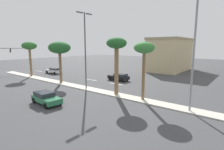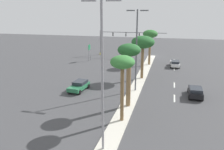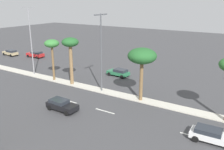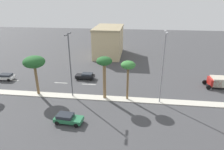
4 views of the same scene
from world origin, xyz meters
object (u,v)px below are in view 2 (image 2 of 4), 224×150
Objects in this scene: palm_tree_trailing at (143,43)px; directional_road_sign at (89,49)px; street_lamp_leading at (137,45)px; palm_tree_outboard at (122,65)px; sedan_green_trailing at (79,86)px; palm_tree_far at (129,55)px; sedan_black_mid at (195,91)px; street_lamp_outboard at (102,69)px; sedan_white_right at (175,63)px; traffic_signal_gantry at (119,39)px; palm_tree_rear at (150,35)px.

directional_road_sign is at bearing -40.54° from palm_tree_trailing.
palm_tree_outboard is at bearing 90.61° from street_lamp_leading.
sedan_green_trailing is at bearing 46.00° from palm_tree_trailing.
sedan_black_mid is (-8.12, -5.49, -5.57)m from palm_tree_far.
palm_tree_trailing is 0.64× the size of street_lamp_leading.
palm_tree_trailing is 12.71m from sedan_green_trailing.
sedan_black_mid is 0.98× the size of sedan_green_trailing.
palm_tree_far is 5.83m from street_lamp_leading.
street_lamp_outboard is 16.68m from sedan_green_trailing.
sedan_black_mid is (-8.05, -9.44, -5.29)m from palm_tree_outboard.
street_lamp_outboard is (-13.14, 33.35, 4.26)m from directional_road_sign.
sedan_white_right is at bearing -117.91° from palm_tree_trailing.
traffic_signal_gantry is 4.11× the size of sedan_green_trailing.
traffic_signal_gantry is 3.80× the size of sedan_white_right.
sedan_black_mid reaches higher than sedan_white_right.
sedan_green_trailing is at bearing 66.76° from palm_tree_rear.
street_lamp_leading is (-8.48, 26.29, 2.29)m from traffic_signal_gantry.
street_lamp_outboard reaches higher than sedan_white_right.
palm_tree_outboard is at bearing 91.07° from palm_tree_far.
directional_road_sign is 20.72m from sedan_green_trailing.
palm_tree_trailing is at bearing -40.30° from sedan_black_mid.
palm_tree_outboard is 9.79m from street_lamp_leading.
traffic_signal_gantry is 21.64m from palm_tree_trailing.
street_lamp_leading is at bearing -91.15° from street_lamp_outboard.
traffic_signal_gantry is at bearing -121.16° from directional_road_sign.
street_lamp_outboard is 18.25m from sedan_black_mid.
street_lamp_outboard is at bearing 85.74° from palm_tree_outboard.
palm_tree_far is at bearing 89.41° from palm_tree_rear.
palm_tree_rear is 27.03m from palm_tree_outboard.
street_lamp_leading is at bearing 89.11° from palm_tree_rear.
palm_tree_far is at bearing 153.07° from sedan_green_trailing.
directional_road_sign is 0.55× the size of palm_tree_outboard.
street_lamp_leading reaches higher than palm_tree_rear.
palm_tree_far reaches higher than sedan_white_right.
street_lamp_leading is 0.94× the size of street_lamp_outboard.
traffic_signal_gantry is at bearing -58.00° from sedan_black_mid.
traffic_signal_gantry is at bearing -76.61° from palm_tree_outboard.
palm_tree_rear is 1.78× the size of sedan_black_mid.
traffic_signal_gantry is at bearing -45.91° from palm_tree_rear.
palm_tree_outboard is (-0.01, 16.27, -0.06)m from palm_tree_trailing.
palm_tree_far reaches higher than directional_road_sign.
palm_tree_outboard is 1.54× the size of sedan_white_right.
palm_tree_rear is at bearing 134.09° from traffic_signal_gantry.
palm_tree_outboard is at bearing 49.55° from sedan_black_mid.
palm_tree_outboard is at bearing 89.65° from palm_tree_rear.
street_lamp_leading is (0.10, -9.77, 0.56)m from palm_tree_outboard.
palm_tree_outboard is 27.70m from sedan_white_right.
traffic_signal_gantry is 2.47× the size of palm_tree_outboard.
palm_tree_rear reaches higher than sedan_black_mid.
directional_road_sign is at bearing -53.38° from street_lamp_leading.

